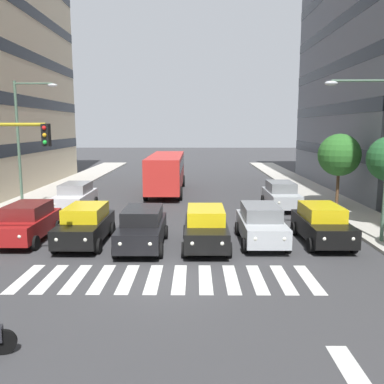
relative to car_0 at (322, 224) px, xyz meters
The scene contains 15 objects.
ground_plane 8.18m from the car_0, 34.06° to the left, with size 180.00×180.00×0.00m, color #38383A.
crosswalk_markings 8.18m from the car_0, 34.06° to the left, with size 10.35×2.80×0.01m.
lane_arrow_0 10.36m from the car_0, 76.84° to the left, with size 0.50×2.20×0.01m, color silver.
car_0 is the anchor object (origin of this frame).
car_1 2.76m from the car_0, ahead, with size 2.02×4.44×1.72m.
car_2 5.32m from the car_0, ahead, with size 2.02×4.44×1.72m.
car_3 8.08m from the car_0, ahead, with size 2.02×4.44×1.72m.
car_4 10.68m from the car_0, ahead, with size 2.02×4.44×1.72m.
car_5 13.49m from the car_0, ahead, with size 2.02×4.44×1.72m.
car_row2_0 7.91m from the car_0, 88.45° to the right, with size 2.02×4.44×1.72m.
car_row2_1 15.10m from the car_0, 28.52° to the right, with size 2.02×4.44×1.72m.
bus_behind_traffic 16.65m from the car_0, 61.05° to the right, with size 2.78×10.50×3.00m.
street_lamp_left 4.24m from the car_0, behind, with size 2.97×0.28×7.15m.
street_lamp_right 17.26m from the car_0, 20.71° to the right, with size 2.54×0.28×7.67m.
street_tree_2 9.44m from the car_0, 112.95° to the right, with size 2.71×2.71×4.64m.
Camera 1 is at (-0.98, 13.62, 5.23)m, focal length 38.46 mm.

